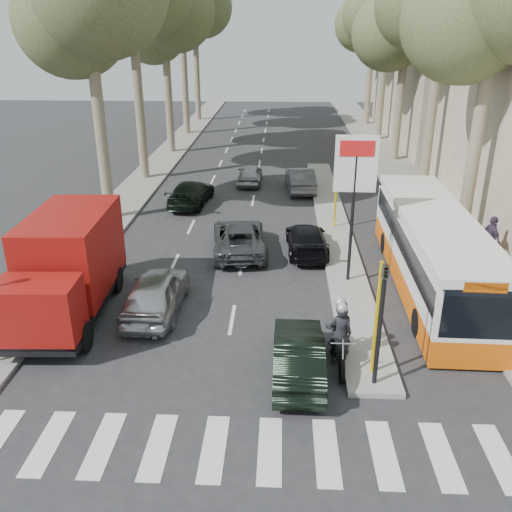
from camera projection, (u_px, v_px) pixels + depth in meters
The scene contains 23 objects.
ground at pixel (256, 353), 16.17m from camera, with size 120.00×120.00×0.00m, color #28282B.
sidewalk_right at pixel (392, 163), 38.78m from camera, with size 3.20×70.00×0.12m, color gray.
median_left at pixel (171, 152), 42.26m from camera, with size 2.40×64.00×0.12m, color gray.
traffic_island at pixel (334, 228), 26.12m from camera, with size 1.50×26.00×0.16m, color gray.
building_far at pixel (467, 41), 43.68m from camera, with size 11.00×20.00×16.00m, color #B7A88E.
billboard at pixel (354, 189), 19.19m from camera, with size 1.50×12.10×5.60m.
traffic_light_island at pixel (382, 306), 13.68m from camera, with size 0.16×0.41×3.60m.
tree_l_c at pixel (165, 12), 38.47m from camera, with size 7.40×7.20×13.71m.
tree_l_e at pixel (196, 8), 52.93m from camera, with size 7.40×7.20×14.49m.
tree_r_c at pixel (410, 16), 36.04m from camera, with size 7.40×7.20×13.32m.
tree_r_e at pixel (376, 11), 50.49m from camera, with size 7.40×7.20×14.10m.
silver_hatchback at pixel (156, 293), 18.27m from camera, with size 1.72×4.27×1.45m, color #AEB1B7.
dark_hatchback at pixel (298, 355), 14.94m from camera, with size 1.37×3.93×1.30m, color black.
queue_car_a at pixel (239, 237), 23.26m from camera, with size 2.19×4.75×1.32m, color #45484C.
queue_car_b at pixel (307, 239), 23.24m from camera, with size 1.67×4.10×1.19m, color black.
queue_car_c at pixel (250, 174), 33.52m from camera, with size 1.46×3.64×1.24m, color #9B9FA3.
queue_car_d at pixel (300, 179), 32.06m from camera, with size 1.48×4.24×1.40m, color #4E5055.
queue_car_e at pixel (191, 193), 29.57m from camera, with size 1.82×4.49×1.30m, color black.
red_truck at pixel (68, 266), 17.76m from camera, with size 2.65×6.39×3.36m.
city_bus at pixel (432, 249), 19.72m from camera, with size 2.63×11.06×2.90m.
motorcycle at pixel (339, 333), 15.53m from camera, with size 0.84×2.34×1.99m.
pedestrian_near at pixel (491, 239), 21.91m from camera, with size 1.13×0.55×1.93m, color #3F314A.
pedestrian_far at pixel (466, 252), 21.13m from camera, with size 1.01×0.45×1.57m, color brown.
Camera 1 is at (0.63, -13.75, 8.97)m, focal length 38.00 mm.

